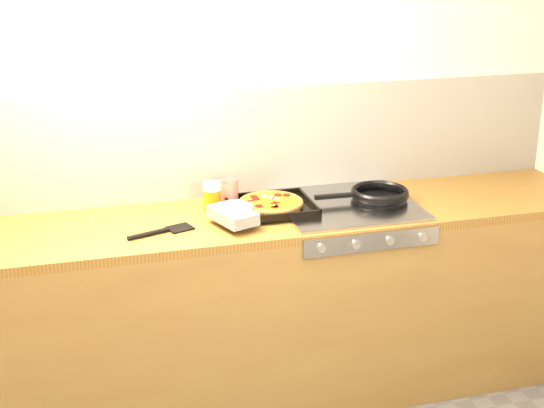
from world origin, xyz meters
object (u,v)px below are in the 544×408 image
object	(u,v)px
tomato_can	(229,192)
pizza_on_tray	(260,206)
frying_pan	(378,195)
juice_glass	(212,197)

from	to	relation	value
tomato_can	pizza_on_tray	bearing A→B (deg)	-61.31
pizza_on_tray	frying_pan	world-z (taller)	pizza_on_tray
pizza_on_tray	juice_glass	bearing A→B (deg)	149.24
tomato_can	juice_glass	distance (m)	0.11
frying_pan	tomato_can	world-z (taller)	tomato_can
juice_glass	pizza_on_tray	bearing A→B (deg)	-30.76
pizza_on_tray	tomato_can	world-z (taller)	tomato_can
frying_pan	juice_glass	world-z (taller)	juice_glass
pizza_on_tray	frying_pan	distance (m)	0.56
pizza_on_tray	juice_glass	xyz separation A→B (m)	(-0.19, 0.11, 0.03)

